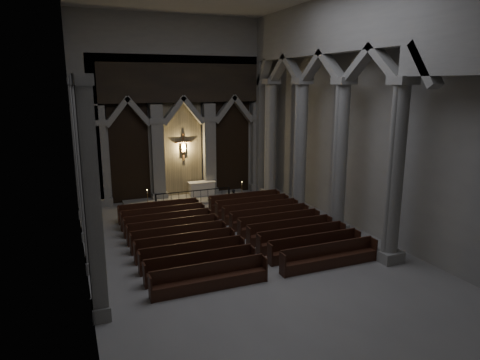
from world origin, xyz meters
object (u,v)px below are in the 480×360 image
(altar_rail, at_px, (194,195))
(candle_stand_right, at_px, (242,195))
(altar, at_px, (202,188))
(worshipper, at_px, (234,199))
(candle_stand_left, at_px, (148,205))
(pews, at_px, (232,233))

(altar_rail, relative_size, candle_stand_right, 3.82)
(altar, bearing_deg, altar_rail, -123.01)
(altar_rail, bearing_deg, candle_stand_right, -3.33)
(altar_rail, height_order, worshipper, worshipper)
(candle_stand_right, bearing_deg, altar, 140.58)
(candle_stand_left, relative_size, worshipper, 1.09)
(altar, relative_size, worshipper, 1.46)
(altar_rail, bearing_deg, worshipper, -42.40)
(candle_stand_right, distance_m, pews, 7.43)
(candle_stand_right, xyz_separation_m, pews, (-3.32, -6.65, -0.02))
(candle_stand_left, bearing_deg, altar, 25.86)
(candle_stand_right, height_order, pews, candle_stand_right)
(altar_rail, height_order, candle_stand_right, candle_stand_right)
(candle_stand_left, height_order, worshipper, candle_stand_left)
(worshipper, bearing_deg, altar_rail, 118.59)
(altar, distance_m, pews, 8.57)
(altar_rail, xyz_separation_m, candle_stand_left, (-3.02, -0.33, -0.27))
(pews, distance_m, worshipper, 5.38)
(altar, xyz_separation_m, altar_rail, (-1.07, -1.65, 0.02))
(altar, height_order, candle_stand_right, candle_stand_right)
(altar, xyz_separation_m, candle_stand_left, (-4.09, -1.98, -0.25))
(altar, relative_size, pews, 0.19)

